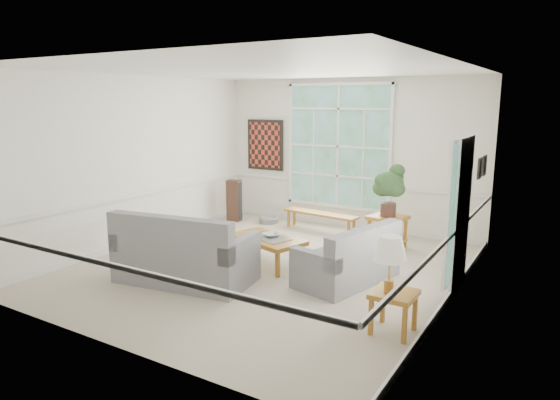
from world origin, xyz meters
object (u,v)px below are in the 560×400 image
at_px(coffee_table, 267,251).
at_px(side_table, 393,312).
at_px(loveseat_right, 347,253).
at_px(loveseat_front, 186,246).
at_px(end_table, 387,232).

relative_size(coffee_table, side_table, 2.52).
bearing_deg(loveseat_right, side_table, -34.53).
relative_size(loveseat_right, side_table, 3.23).
xyz_separation_m(loveseat_right, coffee_table, (-1.37, 0.02, -0.20)).
relative_size(loveseat_right, coffee_table, 1.28).
height_order(loveseat_right, loveseat_front, loveseat_front).
relative_size(end_table, side_table, 1.19).
height_order(loveseat_right, side_table, loveseat_right).
xyz_separation_m(loveseat_right, end_table, (-0.07, 1.93, -0.13)).
height_order(loveseat_front, side_table, loveseat_front).
height_order(coffee_table, side_table, side_table).
height_order(end_table, side_table, end_table).
xyz_separation_m(loveseat_front, side_table, (3.09, -0.05, -0.28)).
distance_m(loveseat_right, side_table, 1.66).
distance_m(loveseat_front, end_table, 3.65).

